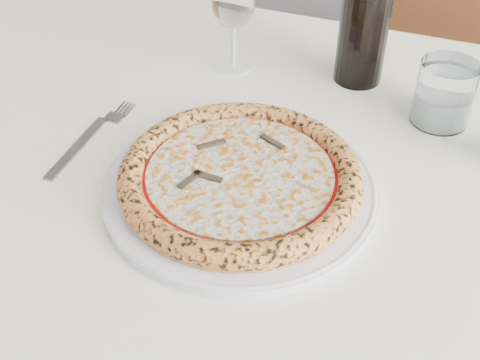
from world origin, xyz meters
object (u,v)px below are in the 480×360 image
at_px(wine_glass, 233,6).
at_px(wine_bottle, 368,1).
at_px(dining_table, 272,196).
at_px(plate, 240,187).
at_px(chair_far, 426,56).
at_px(tumbler, 443,97).
at_px(pizza, 240,176).

distance_m(wine_glass, wine_bottle, 0.21).
distance_m(dining_table, plate, 0.14).
bearing_deg(plate, chair_far, 87.19).
xyz_separation_m(plate, tumbler, (0.18, 0.29, 0.03)).
bearing_deg(tumbler, wine_glass, -177.92).
height_order(pizza, tumbler, tumbler).
bearing_deg(pizza, tumbler, 57.35).
distance_m(dining_table, wine_bottle, 0.33).
xyz_separation_m(dining_table, wine_bottle, (0.03, 0.24, 0.22)).
xyz_separation_m(chair_far, tumbler, (0.14, -0.61, 0.26)).
distance_m(dining_table, wine_glass, 0.31).
xyz_separation_m(chair_far, plate, (-0.04, -0.90, 0.23)).
distance_m(dining_table, chair_far, 0.81).
bearing_deg(chair_far, plate, -92.81).
bearing_deg(chair_far, wine_bottle, -91.08).
height_order(chair_far, wine_glass, chair_far).
distance_m(pizza, wine_glass, 0.33).
height_order(dining_table, tumbler, tumbler).
bearing_deg(wine_bottle, dining_table, -97.84).
relative_size(plate, pizza, 1.14).
height_order(chair_far, pizza, chair_far).
xyz_separation_m(dining_table, tumbler, (0.18, 0.19, 0.13)).
xyz_separation_m(chair_far, wine_glass, (-0.21, -0.62, 0.34)).
xyz_separation_m(dining_table, wine_glass, (-0.16, 0.18, 0.20)).
bearing_deg(wine_glass, chair_far, 71.48).
bearing_deg(wine_glass, dining_table, -46.88).
distance_m(pizza, tumbler, 0.34).
bearing_deg(pizza, wine_bottle, 84.42).
bearing_deg(wine_glass, tumbler, 2.08).
height_order(dining_table, plate, plate).
distance_m(dining_table, pizza, 0.15).
height_order(dining_table, wine_bottle, wine_bottle).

